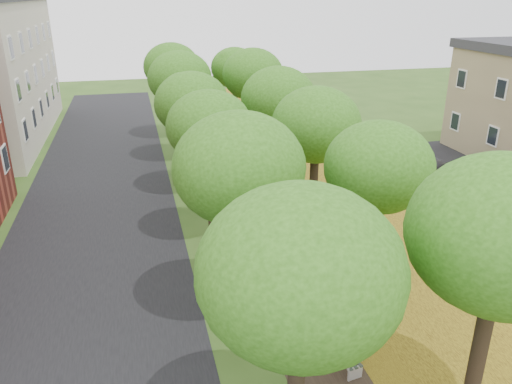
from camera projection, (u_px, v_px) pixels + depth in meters
street_asphalt at (97, 223)px, 24.51m from camera, size 8.00×70.00×0.01m
footpath at (245, 208)px, 26.18m from camera, size 3.20×70.00×0.01m
leaf_verge at (334, 199)px, 27.30m from camera, size 7.50×70.00×0.01m
parking_lot at (459, 180)px, 30.10m from camera, size 9.00×16.00×0.01m
tree_row_west at (200, 113)px, 23.77m from camera, size 4.01×34.01×6.92m
tree_row_east at (295, 108)px, 24.84m from camera, size 4.01×34.01×6.92m
bench at (339, 351)px, 15.08m from camera, size 0.81×1.80×0.82m
car_silver at (501, 219)px, 23.27m from camera, size 4.51×3.00×1.43m
car_red at (457, 191)px, 26.36m from camera, size 4.86×3.12×1.51m
car_grey at (438, 172)px, 29.54m from camera, size 4.89×2.78×1.34m
car_white at (381, 148)px, 34.13m from camera, size 5.13×3.60×1.30m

